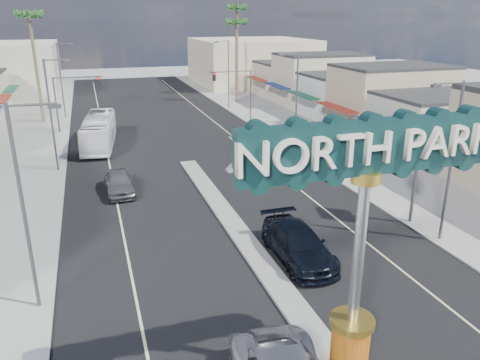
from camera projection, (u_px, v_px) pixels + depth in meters
ground at (185, 160)px, 41.53m from camera, size 160.00×160.00×0.00m
road at (185, 160)px, 41.53m from camera, size 20.00×120.00×0.01m
median_island at (241, 235)px, 27.15m from camera, size 1.30×30.00×0.16m
sidewalk_left at (13, 175)px, 37.45m from camera, size 8.00×120.00×0.12m
sidewalk_right at (327, 146)px, 45.57m from camera, size 8.00×120.00×0.12m
storefront_row_right at (350, 91)px, 59.16m from camera, size 12.00×42.00×6.00m
backdrop_far_right at (252, 61)px, 86.95m from camera, size 20.00×20.00×8.00m
gateway_sign at (361, 228)px, 14.42m from camera, size 8.20×1.50×9.15m
traffic_signal_left at (73, 93)px, 50.00m from camera, size 5.09×0.45×6.00m
traffic_signal_right at (236, 85)px, 55.33m from camera, size 5.09×0.45×6.00m
streetlight_l_near at (26, 200)px, 18.87m from camera, size 2.03×0.22×9.00m
streetlight_l_mid at (52, 110)px, 36.81m from camera, size 2.03×0.22×9.00m
streetlight_l_far at (62, 77)px, 56.55m from camera, size 2.03×0.22×9.00m
streetlight_r_near at (450, 155)px, 24.92m from camera, size 2.03×0.22×9.00m
streetlight_r_mid at (295, 97)px, 42.87m from camera, size 2.03×0.22×9.00m
streetlight_r_far at (227, 71)px, 62.61m from camera, size 2.03×0.22×9.00m
palm_left_far at (30, 21)px, 51.87m from camera, size 2.60×2.60×13.10m
palm_right_mid at (236, 27)px, 65.10m from camera, size 2.60×2.60×12.10m
palm_right_far at (237, 13)px, 70.46m from camera, size 2.60×2.60×14.10m
suv_right at (298, 244)px, 24.34m from camera, size 2.49×6.03×1.75m
car_parked_left at (119, 182)px, 33.49m from camera, size 2.07×4.83×1.63m
city_bus at (99, 131)px, 45.34m from camera, size 3.82×11.08×3.02m
bank_pylon_sign at (419, 150)px, 27.34m from camera, size 0.68×1.89×6.03m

